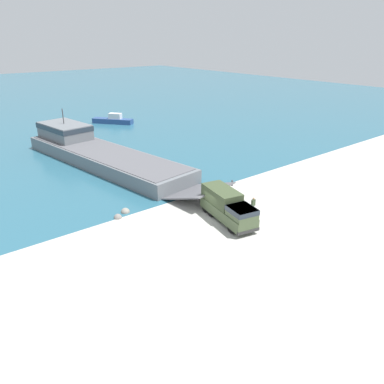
# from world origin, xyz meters

# --- Properties ---
(ground_plane) EXTENTS (240.00, 240.00, 0.00)m
(ground_plane) POSITION_xyz_m (0.00, 0.00, 0.00)
(ground_plane) COLOR #B7B5AD
(landing_craft) EXTENTS (11.89, 38.06, 6.79)m
(landing_craft) POSITION_xyz_m (-1.03, 24.96, 1.56)
(landing_craft) COLOR slate
(landing_craft) RESTS_ON ground_plane
(military_truck) EXTENTS (3.89, 7.83, 3.07)m
(military_truck) POSITION_xyz_m (0.64, -2.02, 1.59)
(military_truck) COLOR #475638
(military_truck) RESTS_ON ground_plane
(soldier_on_ramp) EXTENTS (0.44, 0.24, 1.81)m
(soldier_on_ramp) POSITION_xyz_m (3.97, -2.46, 1.05)
(soldier_on_ramp) COLOR #3D4C33
(soldier_on_ramp) RESTS_ON ground_plane
(moored_boat_a) EXTENTS (6.92, 8.17, 2.23)m
(moored_boat_a) POSITION_xyz_m (13.42, 46.87, 0.74)
(moored_boat_a) COLOR navy
(moored_boat_a) RESTS_ON ground_plane
(mooring_bollard) EXTENTS (0.26, 0.26, 0.74)m
(mooring_bollard) POSITION_xyz_m (7.84, 4.63, 0.40)
(mooring_bollard) COLOR #333338
(mooring_bollard) RESTS_ON ground_plane
(shoreline_rock_a) EXTENTS (0.86, 0.86, 0.86)m
(shoreline_rock_a) POSITION_xyz_m (-7.82, 5.52, 0.00)
(shoreline_rock_a) COLOR gray
(shoreline_rock_a) RESTS_ON ground_plane
(shoreline_rock_b) EXTENTS (0.96, 0.96, 0.96)m
(shoreline_rock_b) POSITION_xyz_m (-6.54, 6.23, 0.00)
(shoreline_rock_b) COLOR gray
(shoreline_rock_b) RESTS_ON ground_plane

